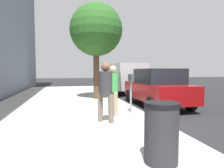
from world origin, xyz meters
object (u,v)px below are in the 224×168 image
Objects in this scene: traffic_signal at (95,60)px; trash_bin at (161,132)px; parking_meter at (131,85)px; street_tree at (96,30)px; parked_sedan_near at (157,87)px; pedestrian_bystander at (106,87)px; parked_van_far at (122,76)px; pedestrian_at_meter at (113,86)px.

trash_bin is (-13.73, 0.84, -1.92)m from traffic_signal.
parking_meter is 0.27× the size of street_tree.
parking_meter is at bearing -10.81° from trash_bin.
traffic_signal is 13.89m from trash_bin.
parked_sedan_near is 4.49m from street_tree.
parking_meter is at bearing -2.15° from pedestrian_bystander.
traffic_signal is at bearing 39.69° from parked_van_far.
traffic_signal is at bearing -3.49° from trash_bin.
parked_van_far reaches higher than pedestrian_bystander.
parked_van_far reaches higher than parked_sedan_near.
parked_sedan_near is 5.98m from parked_van_far.
parked_van_far is at bearing -0.00° from parked_sedan_near.
parked_van_far is (5.97, -0.00, 0.36)m from parked_sedan_near.
parking_meter reaches higher than trash_bin.
pedestrian_at_meter is 1.68× the size of trash_bin.
traffic_signal reaches higher than trash_bin.
parking_meter is 10.06m from traffic_signal.
parked_sedan_near is 4.37× the size of trash_bin.
parked_van_far is at bearing -34.05° from street_tree.
pedestrian_bystander is at bearing 133.55° from parked_sedan_near.
trash_bin is (-7.81, 0.07, -3.21)m from street_tree.
parked_van_far is 11.89m from trash_bin.
street_tree reaches higher than pedestrian_at_meter.
street_tree is at bearing 49.34° from parked_sedan_near.
street_tree is at bearing 40.24° from pedestrian_bystander.
pedestrian_bystander is (-0.83, 0.41, 0.05)m from pedestrian_at_meter.
pedestrian_bystander is 5.74m from street_tree.
street_tree is (-3.78, 2.55, 2.61)m from parked_van_far.
parked_sedan_near is at bearing -24.99° from trash_bin.
pedestrian_bystander is 0.40× the size of parked_sedan_near.
parking_meter is 0.83× the size of pedestrian_at_meter.
parked_sedan_near is at bearing -130.66° from street_tree.
parking_meter is 4.90m from street_tree.
pedestrian_at_meter is at bearing 104.79° from parking_meter.
parking_meter is 0.32× the size of parked_sedan_near.
pedestrian_bystander is at bearing 174.72° from street_tree.
street_tree is at bearing -0.48° from trash_bin.
traffic_signal is (2.14, 1.78, 1.32)m from parked_van_far.
parked_van_far is at bearing -140.31° from traffic_signal.
trash_bin is at bearing 176.51° from traffic_signal.
parking_meter is 3.87m from trash_bin.
parked_van_far reaches higher than pedestrian_at_meter.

